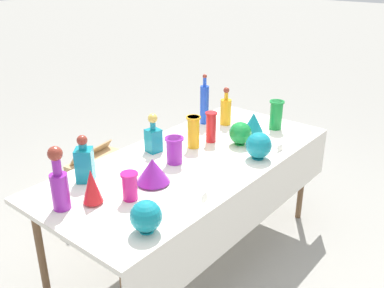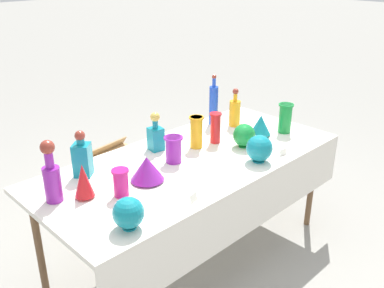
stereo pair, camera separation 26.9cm
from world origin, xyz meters
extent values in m
plane|color=gray|center=(0.00, 0.00, 0.00)|extent=(40.00, 40.00, 0.00)
cube|color=white|center=(0.00, 0.00, 0.74)|extent=(2.05, 0.92, 0.03)
cube|color=white|center=(0.00, -0.46, 0.59)|extent=(2.05, 0.01, 0.35)
cylinder|color=brown|center=(0.92, -0.36, 0.36)|extent=(0.04, 0.04, 0.73)
cylinder|color=brown|center=(-0.92, 0.36, 0.36)|extent=(0.04, 0.04, 0.73)
cylinder|color=brown|center=(0.92, 0.36, 0.36)|extent=(0.04, 0.04, 0.73)
cylinder|color=purple|center=(-0.88, 0.14, 0.86)|extent=(0.09, 0.09, 0.19)
cylinder|color=purple|center=(-0.88, 0.14, 1.00)|extent=(0.04, 0.04, 0.09)
sphere|color=maroon|center=(-0.88, 0.14, 1.07)|extent=(0.07, 0.07, 0.07)
cylinder|color=orange|center=(0.64, 0.19, 0.86)|extent=(0.08, 0.08, 0.20)
cylinder|color=orange|center=(0.64, 0.19, 0.99)|extent=(0.03, 0.03, 0.06)
sphere|color=maroon|center=(0.64, 0.19, 1.03)|extent=(0.05, 0.05, 0.05)
cylinder|color=blue|center=(0.55, 0.33, 0.91)|extent=(0.07, 0.07, 0.30)
cylinder|color=blue|center=(0.55, 0.33, 1.09)|extent=(0.03, 0.03, 0.07)
sphere|color=maroon|center=(0.55, 0.33, 1.13)|extent=(0.03, 0.03, 0.03)
cube|color=teal|center=(-0.08, 0.26, 0.84)|extent=(0.10, 0.10, 0.15)
cylinder|color=teal|center=(-0.08, 0.26, 0.94)|extent=(0.04, 0.04, 0.06)
sphere|color=gold|center=(-0.08, 0.26, 0.99)|extent=(0.06, 0.06, 0.06)
cube|color=teal|center=(-0.62, 0.28, 0.86)|extent=(0.14, 0.14, 0.20)
cylinder|color=teal|center=(-0.62, 0.28, 0.98)|extent=(0.05, 0.05, 0.04)
sphere|color=maroon|center=(-0.62, 0.28, 1.01)|extent=(0.06, 0.06, 0.06)
cylinder|color=red|center=(0.30, 0.07, 0.87)|extent=(0.07, 0.07, 0.21)
cylinder|color=red|center=(0.30, 0.07, 0.97)|extent=(0.08, 0.08, 0.01)
cylinder|color=#C61972|center=(-0.60, -0.07, 0.84)|extent=(0.08, 0.08, 0.15)
cylinder|color=#C61972|center=(-0.60, -0.07, 0.91)|extent=(0.09, 0.09, 0.01)
cylinder|color=#198C38|center=(0.80, -0.15, 0.87)|extent=(0.09, 0.09, 0.22)
cylinder|color=#198C38|center=(0.80, -0.15, 0.97)|extent=(0.11, 0.11, 0.01)
cylinder|color=purple|center=(-0.12, 0.04, 0.84)|extent=(0.10, 0.10, 0.17)
cylinder|color=purple|center=(-0.12, 0.04, 0.92)|extent=(0.12, 0.12, 0.01)
cylinder|color=orange|center=(0.14, 0.11, 0.87)|extent=(0.08, 0.08, 0.22)
cylinder|color=orange|center=(0.14, 0.11, 0.97)|extent=(0.10, 0.10, 0.01)
cylinder|color=teal|center=(0.62, -0.07, 0.77)|extent=(0.08, 0.08, 0.01)
cone|color=teal|center=(0.62, -0.07, 0.84)|extent=(0.15, 0.15, 0.14)
cylinder|color=purple|center=(-0.40, -0.04, 0.77)|extent=(0.09, 0.09, 0.01)
cone|color=purple|center=(-0.40, -0.04, 0.84)|extent=(0.19, 0.19, 0.14)
cylinder|color=red|center=(-0.75, 0.05, 0.77)|extent=(0.06, 0.06, 0.01)
cone|color=red|center=(-0.75, 0.05, 0.86)|extent=(0.11, 0.11, 0.18)
cylinder|color=teal|center=(-0.75, -0.34, 0.76)|extent=(0.07, 0.07, 0.01)
sphere|color=teal|center=(-0.75, -0.34, 0.84)|extent=(0.15, 0.15, 0.15)
cylinder|color=teal|center=(0.27, -0.33, 0.76)|extent=(0.07, 0.07, 0.01)
sphere|color=teal|center=(0.27, -0.33, 0.85)|extent=(0.17, 0.17, 0.17)
cylinder|color=#198C38|center=(0.38, -0.11, 0.76)|extent=(0.07, 0.07, 0.01)
sphere|color=#198C38|center=(0.38, -0.11, 0.84)|extent=(0.15, 0.15, 0.15)
cube|color=white|center=(0.46, -0.38, 0.78)|extent=(0.06, 0.02, 0.04)
cube|color=white|center=(-0.37, -0.38, 0.78)|extent=(0.06, 0.03, 0.05)
cube|color=tan|center=(0.16, 1.17, 0.17)|extent=(0.56, 0.39, 0.34)
cube|color=tan|center=(0.16, 1.27, 0.38)|extent=(0.47, 0.13, 0.09)
cube|color=tan|center=(-0.04, 0.87, 0.17)|extent=(0.53, 0.30, 0.35)
cube|color=tan|center=(-0.04, 0.96, 0.39)|extent=(0.47, 0.09, 0.09)
camera|label=1|loc=(-1.91, -1.57, 1.94)|focal=40.00mm
camera|label=2|loc=(-1.73, -1.77, 1.94)|focal=40.00mm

